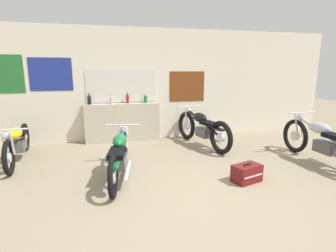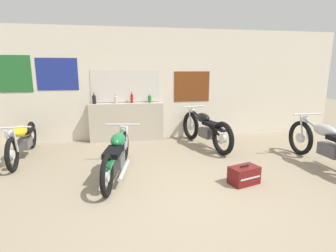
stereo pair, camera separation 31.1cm
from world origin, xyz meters
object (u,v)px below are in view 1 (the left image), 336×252
at_px(bottle_left_center, 111,100).
at_px(motorcycle_silver, 323,142).
at_px(motorcycle_yellow, 17,142).
at_px(motorcycle_black, 202,128).
at_px(hard_case_darkred, 247,173).
at_px(motorcycle_green, 120,154).
at_px(bottle_right_center, 146,99).
at_px(bottle_center, 128,98).
at_px(bottle_leftmost, 89,99).

distance_m(bottle_left_center, motorcycle_silver, 4.67).
distance_m(motorcycle_yellow, motorcycle_silver, 5.91).
xyz_separation_m(motorcycle_black, hard_case_darkred, (-0.03, -2.11, -0.28)).
bearing_deg(motorcycle_green, motorcycle_silver, -3.88).
bearing_deg(bottle_right_center, bottle_center, -179.97).
bearing_deg(bottle_center, motorcycle_green, -98.55).
distance_m(bottle_leftmost, motorcycle_yellow, 1.84).
distance_m(motorcycle_black, hard_case_darkred, 2.13).
height_order(motorcycle_yellow, motorcycle_silver, motorcycle_silver).
distance_m(motorcycle_black, motorcycle_yellow, 3.91).
height_order(bottle_leftmost, bottle_right_center, bottle_leftmost).
bearing_deg(bottle_right_center, hard_case_darkred, -68.87).
xyz_separation_m(bottle_center, motorcycle_silver, (3.46, -2.59, -0.65)).
relative_size(motorcycle_green, motorcycle_silver, 0.95).
xyz_separation_m(bottle_right_center, hard_case_darkred, (1.17, -3.02, -0.92)).
bearing_deg(bottle_left_center, bottle_right_center, 1.74).
xyz_separation_m(bottle_leftmost, motorcycle_green, (0.56, -2.30, -0.68)).
bearing_deg(motorcycle_green, hard_case_darkred, -19.26).
height_order(bottle_left_center, motorcycle_green, bottle_left_center).
distance_m(bottle_left_center, motorcycle_yellow, 2.24).
distance_m(bottle_right_center, motorcycle_silver, 4.02).
xyz_separation_m(bottle_leftmost, bottle_left_center, (0.52, 0.00, -0.02)).
relative_size(motorcycle_yellow, motorcycle_silver, 0.95).
height_order(bottle_right_center, motorcycle_yellow, bottle_right_center).
bearing_deg(motorcycle_green, motorcycle_black, 35.43).
xyz_separation_m(motorcycle_yellow, hard_case_darkred, (3.88, -1.94, -0.25)).
relative_size(bottle_left_center, motorcycle_green, 0.11).
xyz_separation_m(motorcycle_green, hard_case_darkred, (1.97, -0.69, -0.26)).
distance_m(bottle_center, motorcycle_silver, 4.37).
xyz_separation_m(bottle_center, motorcycle_yellow, (-2.26, -1.08, -0.69)).
bearing_deg(bottle_left_center, motorcycle_green, -88.88).
bearing_deg(motorcycle_yellow, hard_case_darkred, -26.61).
bearing_deg(motorcycle_black, bottle_leftmost, 161.08).
relative_size(bottle_center, hard_case_darkred, 0.54).
bearing_deg(motorcycle_silver, bottle_right_center, 139.25).
distance_m(motorcycle_green, motorcycle_yellow, 2.28).
xyz_separation_m(bottle_center, hard_case_darkred, (1.62, -3.02, -0.94)).
bearing_deg(bottle_leftmost, motorcycle_green, -76.24).
bearing_deg(motorcycle_silver, bottle_leftmost, 149.64).
bearing_deg(motorcycle_black, bottle_left_center, 156.67).
height_order(motorcycle_black, motorcycle_yellow, motorcycle_black).
bearing_deg(motorcycle_yellow, bottle_leftmost, 38.07).
height_order(bottle_center, motorcycle_green, bottle_center).
height_order(motorcycle_black, motorcycle_silver, motorcycle_silver).
height_order(bottle_leftmost, hard_case_darkred, bottle_leftmost).
distance_m(bottle_leftmost, motorcycle_green, 2.47).
bearing_deg(motorcycle_silver, bottle_center, 143.17).
relative_size(bottle_leftmost, bottle_center, 0.98).
height_order(bottle_center, bottle_right_center, bottle_center).
bearing_deg(bottle_center, motorcycle_yellow, -154.44).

